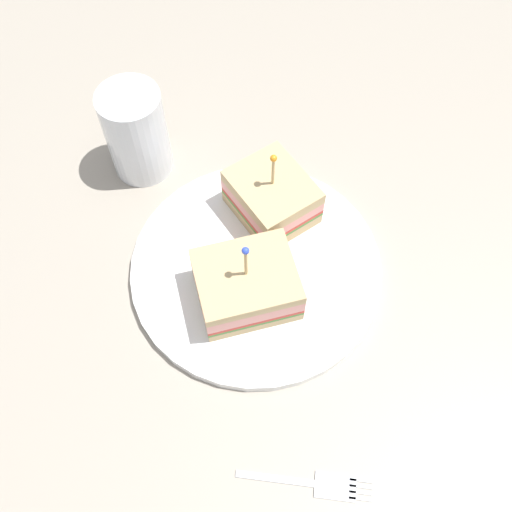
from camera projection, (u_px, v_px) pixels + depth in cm
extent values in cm
cube|color=#9E9384|center=(256.00, 275.00, 62.47)|extent=(101.47, 101.47, 2.00)
cylinder|color=white|center=(256.00, 268.00, 61.11)|extent=(25.87, 25.87, 1.11)
cube|color=tan|center=(247.00, 293.00, 58.46)|extent=(11.45, 10.42, 1.16)
cube|color=#478438|center=(247.00, 289.00, 57.78)|extent=(11.45, 10.42, 0.40)
cube|color=red|center=(247.00, 287.00, 57.38)|extent=(11.45, 10.42, 0.50)
cube|color=#E59389|center=(246.00, 283.00, 56.47)|extent=(11.45, 10.42, 1.60)
cube|color=tan|center=(246.00, 276.00, 55.27)|extent=(11.45, 10.42, 1.16)
cylinder|color=tan|center=(246.00, 264.00, 53.17)|extent=(0.30, 0.30, 4.80)
sphere|color=blue|center=(245.00, 251.00, 51.08)|extent=(0.70, 0.70, 0.70)
cube|color=tan|center=(272.00, 207.00, 63.31)|extent=(10.89, 11.11, 1.43)
cube|color=#478438|center=(272.00, 202.00, 62.51)|extent=(10.89, 11.11, 0.40)
cube|color=red|center=(272.00, 200.00, 62.12)|extent=(10.89, 11.11, 0.50)
cube|color=#E59389|center=(272.00, 195.00, 61.35)|extent=(10.89, 11.11, 1.26)
cube|color=tan|center=(272.00, 187.00, 60.17)|extent=(10.89, 11.11, 1.43)
cylinder|color=tan|center=(273.00, 173.00, 58.14)|extent=(0.30, 0.30, 4.66)
sphere|color=orange|center=(274.00, 158.00, 56.10)|extent=(0.70, 0.70, 0.70)
cylinder|color=gold|center=(139.00, 142.00, 65.06)|extent=(5.93, 5.93, 7.71)
cylinder|color=white|center=(136.00, 133.00, 63.70)|extent=(6.74, 6.74, 10.81)
cube|color=silver|center=(275.00, 479.00, 51.38)|extent=(6.95, 1.00, 0.35)
cube|color=silver|center=(335.00, 486.00, 51.06)|extent=(3.72, 2.41, 0.35)
cube|color=silver|center=(360.00, 499.00, 50.56)|extent=(2.01, 0.30, 0.35)
cube|color=silver|center=(361.00, 493.00, 50.81)|extent=(2.01, 0.30, 0.35)
cube|color=silver|center=(361.00, 487.00, 51.05)|extent=(2.01, 0.30, 0.35)
cube|color=silver|center=(361.00, 481.00, 51.29)|extent=(2.01, 0.30, 0.35)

